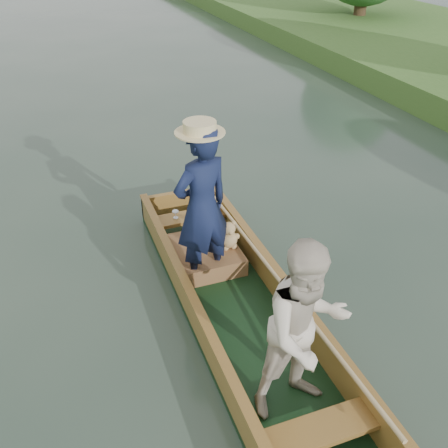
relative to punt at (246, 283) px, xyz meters
name	(u,v)px	position (x,y,z in m)	size (l,w,h in m)	color
ground	(243,325)	(0.02, 0.09, -0.66)	(120.00, 120.00, 0.00)	#283D30
punt	(246,283)	(0.00, 0.00, 0.00)	(1.13, 5.00, 2.02)	black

